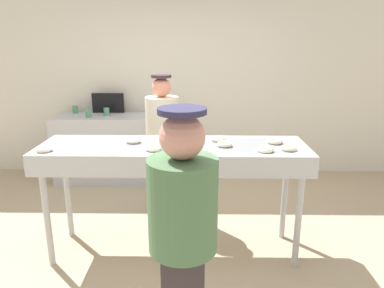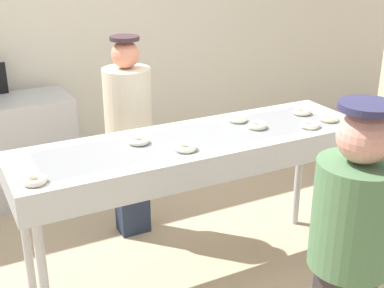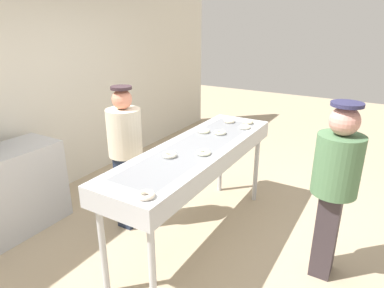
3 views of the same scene
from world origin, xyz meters
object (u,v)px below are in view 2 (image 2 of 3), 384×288
(fryer_conveyor, at_px, (195,151))
(sugar_donut_0, at_px, (257,126))
(sugar_donut_7, at_px, (238,119))
(sugar_donut_5, at_px, (302,112))
(sugar_donut_1, at_px, (35,180))
(sugar_donut_2, at_px, (139,141))
(customer_waiting, at_px, (351,242))
(sugar_donut_3, at_px, (329,118))
(sugar_donut_4, at_px, (310,125))
(sugar_donut_6, at_px, (186,148))
(worker_baker, at_px, (129,125))

(fryer_conveyor, relative_size, sugar_donut_0, 18.10)
(sugar_donut_7, bearing_deg, fryer_conveyor, -160.81)
(sugar_donut_5, bearing_deg, sugar_donut_0, -167.50)
(sugar_donut_5, bearing_deg, sugar_donut_1, -171.99)
(sugar_donut_2, distance_m, customer_waiting, 1.44)
(sugar_donut_3, distance_m, sugar_donut_4, 0.21)
(sugar_donut_3, xyz_separation_m, sugar_donut_6, (-1.14, -0.03, 0.00))
(fryer_conveyor, distance_m, sugar_donut_3, 1.00)
(sugar_donut_5, bearing_deg, customer_waiting, -119.93)
(worker_baker, bearing_deg, sugar_donut_3, 145.37)
(sugar_donut_3, bearing_deg, sugar_donut_4, -167.13)
(sugar_donut_0, distance_m, worker_baker, 1.03)
(fryer_conveyor, xyz_separation_m, sugar_donut_3, (0.99, -0.14, 0.11))
(fryer_conveyor, relative_size, sugar_donut_1, 18.10)
(sugar_donut_5, distance_m, sugar_donut_6, 1.09)
(sugar_donut_1, height_order, sugar_donut_3, same)
(sugar_donut_4, distance_m, sugar_donut_5, 0.29)
(sugar_donut_1, distance_m, sugar_donut_5, 1.99)
(sugar_donut_2, bearing_deg, sugar_donut_7, 5.43)
(sugar_donut_3, relative_size, sugar_donut_4, 1.00)
(sugar_donut_1, distance_m, sugar_donut_7, 1.51)
(sugar_donut_1, relative_size, worker_baker, 0.08)
(sugar_donut_3, distance_m, sugar_donut_5, 0.22)
(sugar_donut_2, bearing_deg, fryer_conveyor, -10.82)
(fryer_conveyor, relative_size, sugar_donut_5, 18.10)
(sugar_donut_7, distance_m, customer_waiting, 1.45)
(sugar_donut_1, bearing_deg, sugar_donut_7, 13.48)
(fryer_conveyor, relative_size, sugar_donut_7, 18.10)
(sugar_donut_0, relative_size, sugar_donut_1, 1.00)
(sugar_donut_1, distance_m, sugar_donut_2, 0.75)
(sugar_donut_1, relative_size, sugar_donut_6, 1.00)
(fryer_conveyor, bearing_deg, sugar_donut_2, 169.18)
(worker_baker, bearing_deg, sugar_donut_4, 138.29)
(fryer_conveyor, relative_size, sugar_donut_2, 18.10)
(fryer_conveyor, distance_m, sugar_donut_4, 0.81)
(sugar_donut_3, distance_m, customer_waiting, 1.42)
(fryer_conveyor, height_order, sugar_donut_5, sugar_donut_5)
(sugar_donut_2, height_order, customer_waiting, customer_waiting)
(sugar_donut_7, bearing_deg, sugar_donut_2, -174.57)
(sugar_donut_0, distance_m, sugar_donut_6, 0.62)
(sugar_donut_0, bearing_deg, sugar_donut_2, 172.79)
(sugar_donut_6, bearing_deg, worker_baker, 90.98)
(sugar_donut_4, distance_m, sugar_donut_7, 0.50)
(sugar_donut_6, relative_size, customer_waiting, 0.08)
(sugar_donut_3, bearing_deg, worker_baker, 141.68)
(sugar_donut_6, distance_m, worker_baker, 0.95)
(sugar_donut_4, bearing_deg, sugar_donut_6, 178.71)
(sugar_donut_6, xyz_separation_m, worker_baker, (-0.02, 0.94, -0.15))
(sugar_donut_7, height_order, customer_waiting, customer_waiting)
(fryer_conveyor, relative_size, worker_baker, 1.48)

